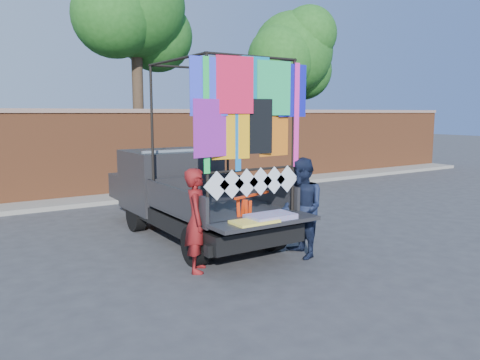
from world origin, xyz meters
TOP-DOWN VIEW (x-y plane):
  - ground at (0.00, 0.00)m, footprint 90.00×90.00m
  - brick_wall at (0.00, 7.00)m, footprint 30.00×0.45m
  - curb at (0.00, 6.30)m, footprint 30.00×1.20m
  - tree_mid at (1.02, 8.12)m, footprint 4.20×3.30m
  - tree_right at (7.52, 8.12)m, footprint 4.20×3.30m
  - pickup_truck at (-0.46, 2.00)m, footprint 2.14×5.37m
  - woman at (-1.34, -0.37)m, footprint 0.65×0.72m
  - man at (0.52, -0.70)m, footprint 0.83×0.97m
  - streamer_bundle at (-0.51, -0.54)m, footprint 0.84×0.32m

SIDE VIEW (x-z plane):
  - ground at x=0.00m, z-range 0.00..0.00m
  - curb at x=0.00m, z-range 0.00..0.12m
  - woman at x=-1.34m, z-range 0.00..1.64m
  - pickup_truck at x=-0.46m, z-range -0.83..2.54m
  - man at x=0.52m, z-range 0.00..1.74m
  - streamer_bundle at x=-0.51m, z-range 0.68..1.28m
  - brick_wall at x=0.00m, z-range 0.02..2.63m
  - tree_right at x=7.52m, z-range 1.44..8.06m
  - tree_mid at x=1.02m, z-range 1.83..9.56m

